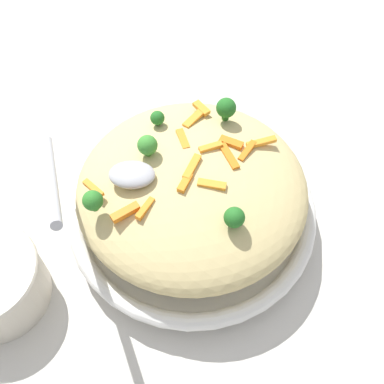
{
  "coord_description": "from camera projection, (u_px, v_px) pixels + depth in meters",
  "views": [
    {
      "loc": [
        -0.01,
        0.33,
        0.58
      ],
      "look_at": [
        0.0,
        0.0,
        0.08
      ],
      "focal_mm": 42.99,
      "sensor_mm": 36.0,
      "label": 1
    }
  ],
  "objects": [
    {
      "name": "pasta_mound",
      "position": [
        192.0,
        189.0,
        0.59
      ],
      "size": [
        0.3,
        0.29,
        0.09
      ],
      "primitive_type": "ellipsoid",
      "color": "#D1BA7A",
      "rests_on": "serving_bowl"
    },
    {
      "name": "carrot_piece_10",
      "position": [
        190.0,
        165.0,
        0.56
      ],
      "size": [
        0.02,
        0.04,
        0.01
      ],
      "primitive_type": "cube",
      "rotation": [
        0.0,
        0.0,
        4.34
      ],
      "color": "orange",
      "rests_on": "pasta_mound"
    },
    {
      "name": "carrot_piece_4",
      "position": [
        211.0,
        147.0,
        0.57
      ],
      "size": [
        0.03,
        0.02,
        0.01
      ],
      "primitive_type": "cube",
      "rotation": [
        0.0,
        0.0,
        3.53
      ],
      "color": "orange",
      "rests_on": "pasta_mound"
    },
    {
      "name": "carrot_piece_7",
      "position": [
        125.0,
        212.0,
        0.53
      ],
      "size": [
        0.03,
        0.03,
        0.01
      ],
      "primitive_type": "cube",
      "rotation": [
        0.0,
        0.0,
        0.62
      ],
      "color": "orange",
      "rests_on": "pasta_mound"
    },
    {
      "name": "carrot_piece_11",
      "position": [
        229.0,
        156.0,
        0.57
      ],
      "size": [
        0.03,
        0.04,
        0.01
      ],
      "primitive_type": "cube",
      "rotation": [
        0.0,
        0.0,
        5.16
      ],
      "color": "orange",
      "rests_on": "pasta_mound"
    },
    {
      "name": "carrot_piece_9",
      "position": [
        231.0,
        143.0,
        0.58
      ],
      "size": [
        0.03,
        0.02,
        0.01
      ],
      "primitive_type": "cube",
      "rotation": [
        0.0,
        0.0,
        5.88
      ],
      "color": "orange",
      "rests_on": "pasta_mound"
    },
    {
      "name": "serving_bowl",
      "position": [
        192.0,
        212.0,
        0.64
      ],
      "size": [
        0.34,
        0.34,
        0.05
      ],
      "color": "white",
      "rests_on": "ground_plane"
    },
    {
      "name": "carrot_piece_6",
      "position": [
        145.0,
        209.0,
        0.53
      ],
      "size": [
        0.02,
        0.03,
        0.01
      ],
      "primitive_type": "cube",
      "rotation": [
        0.0,
        0.0,
        4.21
      ],
      "color": "orange",
      "rests_on": "pasta_mound"
    },
    {
      "name": "carrot_piece_1",
      "position": [
        261.0,
        142.0,
        0.59
      ],
      "size": [
        0.04,
        0.02,
        0.01
      ],
      "primitive_type": "cube",
      "rotation": [
        0.0,
        0.0,
        0.35
      ],
      "color": "orange",
      "rests_on": "pasta_mound"
    },
    {
      "name": "carrot_piece_3",
      "position": [
        201.0,
        108.0,
        0.62
      ],
      "size": [
        0.02,
        0.03,
        0.01
      ],
      "primitive_type": "cube",
      "rotation": [
        0.0,
        0.0,
        2.26
      ],
      "color": "orange",
      "rests_on": "pasta_mound"
    },
    {
      "name": "carrot_piece_8",
      "position": [
        183.0,
        139.0,
        0.59
      ],
      "size": [
        0.02,
        0.03,
        0.01
      ],
      "primitive_type": "cube",
      "rotation": [
        0.0,
        0.0,
        5.05
      ],
      "color": "orange",
      "rests_on": "pasta_mound"
    },
    {
      "name": "carrot_piece_13",
      "position": [
        185.0,
        183.0,
        0.54
      ],
      "size": [
        0.02,
        0.03,
        0.01
      ],
      "primitive_type": "cube",
      "rotation": [
        0.0,
        0.0,
        1.18
      ],
      "color": "orange",
      "rests_on": "pasta_mound"
    },
    {
      "name": "carrot_piece_12",
      "position": [
        93.0,
        188.0,
        0.55
      ],
      "size": [
        0.03,
        0.03,
        0.01
      ],
      "primitive_type": "cube",
      "rotation": [
        0.0,
        0.0,
        2.43
      ],
      "color": "orange",
      "rests_on": "pasta_mound"
    },
    {
      "name": "carrot_piece_0",
      "position": [
        194.0,
        118.0,
        0.61
      ],
      "size": [
        0.03,
        0.04,
        0.01
      ],
      "primitive_type": "cube",
      "rotation": [
        0.0,
        0.0,
        4.08
      ],
      "color": "orange",
      "rests_on": "pasta_mound"
    },
    {
      "name": "broccoli_floret_2",
      "position": [
        234.0,
        218.0,
        0.51
      ],
      "size": [
        0.02,
        0.02,
        0.03
      ],
      "color": "#205B1C",
      "rests_on": "pasta_mound"
    },
    {
      "name": "ground_plane",
      "position": [
        192.0,
        222.0,
        0.67
      ],
      "size": [
        2.4,
        2.4,
        0.0
      ],
      "primitive_type": "plane",
      "color": "beige"
    },
    {
      "name": "carrot_piece_5",
      "position": [
        247.0,
        151.0,
        0.58
      ],
      "size": [
        0.02,
        0.03,
        0.01
      ],
      "primitive_type": "cube",
      "rotation": [
        0.0,
        0.0,
        1.03
      ],
      "color": "orange",
      "rests_on": "pasta_mound"
    },
    {
      "name": "broccoli_floret_3",
      "position": [
        157.0,
        118.0,
        0.6
      ],
      "size": [
        0.02,
        0.02,
        0.02
      ],
      "color": "#205B1C",
      "rests_on": "pasta_mound"
    },
    {
      "name": "broccoli_floret_1",
      "position": [
        226.0,
        108.0,
        0.6
      ],
      "size": [
        0.03,
        0.03,
        0.03
      ],
      "color": "#205B1C",
      "rests_on": "pasta_mound"
    },
    {
      "name": "broccoli_floret_4",
      "position": [
        147.0,
        145.0,
        0.56
      ],
      "size": [
        0.03,
        0.03,
        0.03
      ],
      "color": "#377928",
      "rests_on": "pasta_mound"
    },
    {
      "name": "broccoli_floret_0",
      "position": [
        93.0,
        201.0,
        0.52
      ],
      "size": [
        0.02,
        0.02,
        0.03
      ],
      "color": "#296820",
      "rests_on": "pasta_mound"
    },
    {
      "name": "carrot_piece_2",
      "position": [
        212.0,
        185.0,
        0.54
      ],
      "size": [
        0.04,
        0.02,
        0.01
      ],
      "primitive_type": "cube",
      "rotation": [
        0.0,
        0.0,
        6.12
      ],
      "color": "orange",
      "rests_on": "pasta_mound"
    },
    {
      "name": "serving_spoon",
      "position": [
        101.0,
        175.0,
        0.53
      ],
      "size": [
        0.15,
        0.17,
        0.09
      ],
      "color": "#B7B7BC",
      "rests_on": "pasta_mound"
    }
  ]
}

